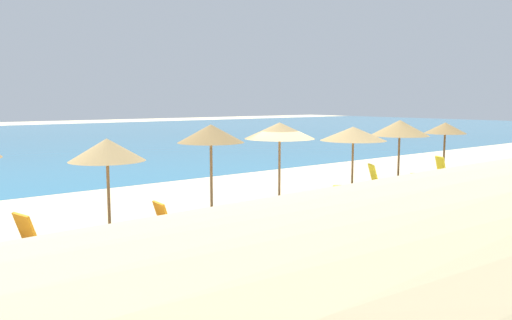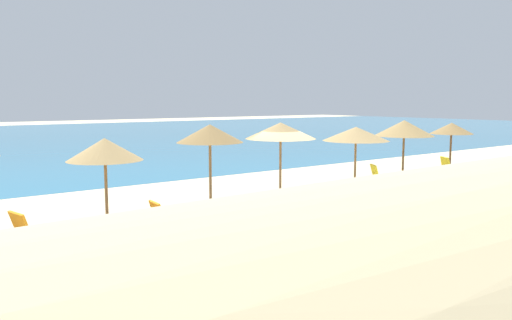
# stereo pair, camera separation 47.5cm
# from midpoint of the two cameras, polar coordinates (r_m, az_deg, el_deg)

# --- Properties ---
(ground_plane) EXTENTS (160.00, 160.00, 0.00)m
(ground_plane) POSITION_cam_midpoint_polar(r_m,az_deg,el_deg) (17.37, 3.41, -5.12)
(ground_plane) COLOR beige
(sea_water) EXTENTS (160.00, 59.93, 0.01)m
(sea_water) POSITION_cam_midpoint_polar(r_m,az_deg,el_deg) (51.10, -25.57, 2.11)
(sea_water) COLOR teal
(sea_water) RESTS_ON ground_plane
(beach_umbrella_1) EXTENTS (2.05, 2.05, 2.58)m
(beach_umbrella_1) POSITION_cam_midpoint_polar(r_m,az_deg,el_deg) (14.07, -17.63, 1.10)
(beach_umbrella_1) COLOR brown
(beach_umbrella_1) RESTS_ON ground_plane
(beach_umbrella_2) EXTENTS (2.11, 2.11, 2.85)m
(beach_umbrella_2) POSITION_cam_midpoint_polar(r_m,az_deg,el_deg) (15.66, -6.06, 3.00)
(beach_umbrella_2) COLOR brown
(beach_umbrella_2) RESTS_ON ground_plane
(beach_umbrella_3) EXTENTS (2.55, 2.55, 2.81)m
(beach_umbrella_3) POSITION_cam_midpoint_polar(r_m,az_deg,el_deg) (17.97, 1.96, 3.37)
(beach_umbrella_3) COLOR brown
(beach_umbrella_3) RESTS_ON ground_plane
(beach_umbrella_4) EXTENTS (2.63, 2.63, 2.56)m
(beach_umbrella_4) POSITION_cam_midpoint_polar(r_m,az_deg,el_deg) (20.14, 10.41, 2.97)
(beach_umbrella_4) COLOR brown
(beach_umbrella_4) RESTS_ON ground_plane
(beach_umbrella_5) EXTENTS (2.56, 2.56, 2.75)m
(beach_umbrella_5) POSITION_cam_midpoint_polar(r_m,az_deg,el_deg) (22.67, 15.56, 3.55)
(beach_umbrella_5) COLOR brown
(beach_umbrella_5) RESTS_ON ground_plane
(beach_umbrella_6) EXTENTS (2.00, 2.00, 2.54)m
(beach_umbrella_6) POSITION_cam_midpoint_polar(r_m,az_deg,el_deg) (25.71, 20.35, 3.43)
(beach_umbrella_6) COLOR brown
(beach_umbrella_6) RESTS_ON ground_plane
(lounge_chair_0) EXTENTS (1.51, 1.23, 1.15)m
(lounge_chair_0) POSITION_cam_midpoint_polar(r_m,az_deg,el_deg) (23.17, 18.96, -1.25)
(lounge_chair_0) COLOR yellow
(lounge_chair_0) RESTS_ON ground_plane
(lounge_chair_1) EXTENTS (1.73, 1.04, 1.14)m
(lounge_chair_1) POSITION_cam_midpoint_polar(r_m,az_deg,el_deg) (12.14, -27.79, -8.99)
(lounge_chair_1) COLOR orange
(lounge_chair_1) RESTS_ON ground_plane
(lounge_chair_2) EXTENTS (1.71, 1.37, 1.20)m
(lounge_chair_2) POSITION_cam_midpoint_polar(r_m,az_deg,el_deg) (19.23, 11.24, -2.63)
(lounge_chair_2) COLOR yellow
(lounge_chair_2) RESTS_ON ground_plane
(lounge_chair_3) EXTENTS (1.50, 0.71, 0.99)m
(lounge_chair_3) POSITION_cam_midpoint_polar(r_m,az_deg,el_deg) (13.09, -13.60, -7.33)
(lounge_chair_3) COLOR orange
(lounge_chair_3) RESTS_ON ground_plane
(beach_ball) EXTENTS (0.25, 0.25, 0.25)m
(beach_ball) POSITION_cam_midpoint_polar(r_m,az_deg,el_deg) (17.21, 14.65, -5.01)
(beach_ball) COLOR blue
(beach_ball) RESTS_ON ground_plane
(cooler_box) EXTENTS (0.58, 0.57, 0.38)m
(cooler_box) POSITION_cam_midpoint_polar(r_m,az_deg,el_deg) (14.67, -1.26, -6.57)
(cooler_box) COLOR blue
(cooler_box) RESTS_ON ground_plane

